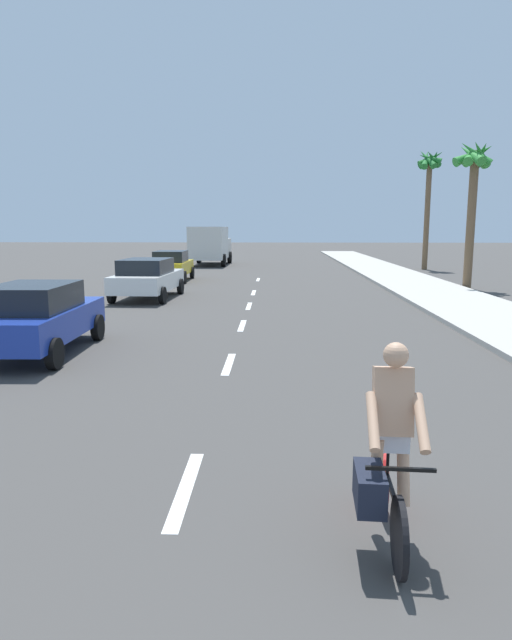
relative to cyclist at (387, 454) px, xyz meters
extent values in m
plane|color=#423F3D|center=(-1.95, 14.38, -0.83)|extent=(160.00, 160.00, 0.00)
cube|color=#B2ADA3|center=(5.71, 16.38, -0.76)|extent=(3.60, 80.00, 0.14)
cube|color=white|center=(-1.95, 0.92, -0.83)|extent=(0.16, 1.80, 0.01)
cube|color=white|center=(-1.95, 6.35, -0.83)|extent=(0.16, 1.80, 0.01)
cube|color=white|center=(-1.95, 10.77, -0.83)|extent=(0.16, 1.80, 0.01)
cube|color=white|center=(-1.95, 14.69, -0.83)|extent=(0.16, 1.80, 0.01)
cube|color=white|center=(-1.95, 18.70, -0.83)|extent=(0.16, 1.80, 0.01)
cube|color=white|center=(-1.95, 24.57, -0.83)|extent=(0.16, 1.80, 0.01)
cylinder|color=black|center=(0.02, -0.49, -0.50)|extent=(0.09, 0.66, 0.66)
cylinder|color=red|center=(0.08, 0.56, -0.50)|extent=(0.09, 0.66, 0.66)
cube|color=black|center=(0.05, 0.03, -0.32)|extent=(0.09, 0.95, 0.04)
cylinder|color=black|center=(0.06, 0.24, -0.08)|extent=(0.03, 0.03, 0.48)
cube|color=black|center=(0.02, -0.41, 0.05)|extent=(0.56, 0.06, 0.03)
cube|color=tan|center=(0.06, 0.11, 0.45)|extent=(0.36, 0.33, 0.63)
sphere|color=tan|center=(0.05, 0.05, 0.88)|extent=(0.22, 0.22, 0.22)
cube|color=white|center=(0.06, 0.16, 0.12)|extent=(0.33, 0.24, 0.28)
cube|color=black|center=(-0.19, -0.24, -0.20)|extent=(0.27, 0.53, 0.32)
cylinder|color=tan|center=(0.17, 0.10, -0.20)|extent=(0.13, 0.32, 0.62)
cylinder|color=tan|center=(-0.06, 0.12, -0.20)|extent=(0.12, 0.21, 0.63)
cylinder|color=tan|center=(0.24, -0.16, 0.35)|extent=(0.12, 0.49, 0.41)
cylinder|color=tan|center=(-0.16, -0.14, 0.35)|extent=(0.12, 0.49, 0.41)
cube|color=#1E389E|center=(-6.29, 7.21, -0.14)|extent=(1.88, 4.26, 0.64)
cube|color=black|center=(-6.28, 6.99, 0.46)|extent=(1.62, 2.23, 0.56)
cylinder|color=black|center=(-7.21, 8.62, -0.51)|extent=(0.20, 0.64, 0.64)
cylinder|color=black|center=(-5.44, 8.66, -0.51)|extent=(0.20, 0.64, 0.64)
cylinder|color=black|center=(-5.36, 5.79, -0.51)|extent=(0.20, 0.64, 0.64)
cube|color=white|center=(-6.03, 16.68, -0.14)|extent=(2.09, 4.62, 0.64)
cube|color=black|center=(-6.04, 16.46, 0.46)|extent=(1.77, 2.43, 0.56)
cylinder|color=black|center=(-6.93, 18.26, -0.51)|extent=(0.21, 0.65, 0.64)
cylinder|color=black|center=(-5.02, 18.19, -0.51)|extent=(0.21, 0.65, 0.64)
cylinder|color=black|center=(-7.05, 15.18, -0.51)|extent=(0.21, 0.65, 0.64)
cylinder|color=black|center=(-5.14, 15.10, -0.51)|extent=(0.21, 0.65, 0.64)
cube|color=gold|center=(-6.44, 23.75, -0.14)|extent=(1.75, 4.08, 0.64)
cube|color=black|center=(-6.44, 23.55, 0.46)|extent=(1.52, 2.13, 0.56)
cylinder|color=black|center=(-7.31, 25.13, -0.51)|extent=(0.19, 0.64, 0.64)
cylinder|color=black|center=(-5.60, 25.14, -0.51)|extent=(0.19, 0.64, 0.64)
cylinder|color=black|center=(-7.28, 22.36, -0.51)|extent=(0.19, 0.64, 0.64)
cylinder|color=black|center=(-5.57, 22.38, -0.51)|extent=(0.19, 0.64, 0.64)
cube|color=beige|center=(-5.81, 37.94, 0.37)|extent=(2.45, 2.39, 1.40)
cube|color=silver|center=(-5.88, 34.95, 0.82)|extent=(2.49, 4.21, 2.30)
cylinder|color=black|center=(-7.01, 37.83, -0.38)|extent=(0.30, 0.91, 0.90)
cylinder|color=black|center=(-4.61, 37.78, -0.38)|extent=(0.30, 0.91, 0.90)
cylinder|color=black|center=(-7.10, 33.94, -0.38)|extent=(0.30, 0.91, 0.90)
cylinder|color=black|center=(-4.70, 33.88, -0.38)|extent=(0.30, 0.91, 0.90)
cylinder|color=brown|center=(7.77, 20.71, 2.22)|extent=(0.38, 0.38, 6.11)
cone|color=#2D8433|center=(8.02, 20.70, 5.13)|extent=(0.47, 1.41, 1.16)
cone|color=#2D8433|center=(7.95, 20.88, 5.13)|extent=(1.25, 1.53, 1.15)
cone|color=#2D8433|center=(7.72, 20.95, 5.13)|extent=(1.85, 0.85, 1.14)
cone|color=#2D8433|center=(7.56, 20.84, 5.13)|extent=(1.03, 1.46, 1.28)
cone|color=#2D8433|center=(7.54, 20.61, 5.13)|extent=(0.95, 1.82, 1.36)
cone|color=#2D8433|center=(7.69, 20.47, 5.13)|extent=(1.51, 0.85, 1.37)
cone|color=#2D8433|center=(7.92, 20.51, 5.13)|extent=(1.31, 1.18, 1.38)
cylinder|color=brown|center=(8.82, 31.99, 2.79)|extent=(0.35, 0.35, 7.24)
cone|color=#1E6B28|center=(9.07, 31.99, 6.26)|extent=(0.45, 1.61, 1.14)
cone|color=#1E6B28|center=(8.95, 32.20, 6.26)|extent=(1.64, 1.27, 1.29)
cone|color=#1E6B28|center=(8.78, 32.23, 6.26)|extent=(1.44, 0.67, 1.06)
cone|color=#1E6B28|center=(8.61, 32.11, 6.26)|extent=(1.10, 1.70, 1.60)
cone|color=#1E6B28|center=(8.62, 31.85, 6.26)|extent=(1.12, 1.49, 1.55)
cone|color=#1E6B28|center=(8.76, 31.75, 6.26)|extent=(1.56, 0.90, 0.95)
cone|color=#1E6B28|center=(8.97, 31.78, 6.26)|extent=(1.42, 1.21, 1.25)
camera|label=1|loc=(-0.98, -4.56, 1.97)|focal=30.61mm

